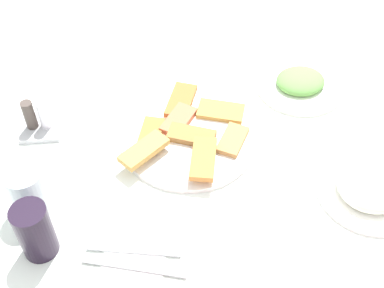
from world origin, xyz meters
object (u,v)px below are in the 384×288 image
pide_platter (188,135)px  spoon (134,266)px  drinking_glass (28,191)px  soda_can (35,231)px  salad_plate_greens (372,185)px  salad_plate_rice (300,83)px  fork (134,249)px  paper_napkin (134,259)px  dining_table (194,187)px  condiment_caddy (39,121)px

pide_platter → spoon: bearing=67.6°
drinking_glass → pide_platter: bearing=-154.3°
soda_can → drinking_glass: bearing=-75.7°
salad_plate_greens → salad_plate_rice: 0.34m
salad_plate_rice → fork: 0.60m
fork → salad_plate_rice: bearing=-124.1°
salad_plate_greens → paper_napkin: (0.49, 0.11, -0.02)m
pide_platter → dining_table: bearing=94.8°
pide_platter → salad_plate_greens: 0.40m
salad_plate_greens → fork: 0.50m
salad_plate_greens → paper_napkin: 0.50m
salad_plate_greens → soda_can: bearing=6.0°
salad_plate_rice → drinking_glass: 0.69m
paper_napkin → spoon: size_ratio=0.59×
dining_table → salad_plate_rice: salad_plate_rice is taller
salad_plate_greens → condiment_caddy: bearing=-19.7°
fork → drinking_glass: bearing=-20.6°
spoon → drinking_glass: bearing=-23.1°
paper_napkin → fork: (0.00, -0.02, 0.00)m
soda_can → salad_plate_rice: bearing=-145.9°
drinking_glass → fork: (-0.20, 0.12, -0.05)m
drinking_glass → condiment_caddy: bearing=-87.8°
salad_plate_greens → salad_plate_rice: bearing=-78.6°
dining_table → salad_plate_greens: (-0.35, 0.11, 0.11)m
soda_can → condiment_caddy: size_ratio=1.35×
dining_table → drinking_glass: drinking_glass is taller
paper_napkin → soda_can: bearing=-13.1°
salad_plate_greens → drinking_glass: (0.69, -0.03, 0.03)m
condiment_caddy → drinking_glass: bearing=92.2°
pide_platter → fork: 0.31m
salad_plate_rice → paper_napkin: salad_plate_rice is taller
salad_plate_greens → drinking_glass: 0.69m
condiment_caddy → salad_plate_rice: bearing=-172.4°
salad_plate_greens → condiment_caddy: condiment_caddy is taller
condiment_caddy → soda_can: bearing=96.0°
paper_napkin → drinking_glass: bearing=-34.9°
salad_plate_greens → soda_can: size_ratio=1.84×
salad_plate_rice → condiment_caddy: size_ratio=2.39×
fork → condiment_caddy: condiment_caddy is taller
dining_table → pide_platter: 0.12m
soda_can → drinking_glass: size_ratio=1.11×
soda_can → salad_plate_greens: bearing=-174.0°
pide_platter → paper_napkin: size_ratio=2.83×
salad_plate_rice → spoon: (0.42, 0.46, -0.01)m
pide_platter → condiment_caddy: bearing=-10.7°
paper_napkin → spoon: spoon is taller
drinking_glass → salad_plate_greens: bearing=177.7°
paper_napkin → fork: 0.02m
soda_can → fork: bearing=172.7°
soda_can → drinking_glass: (0.02, -0.10, -0.01)m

